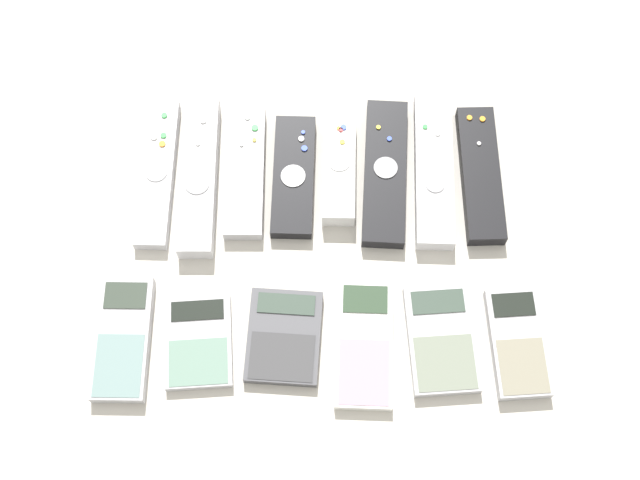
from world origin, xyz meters
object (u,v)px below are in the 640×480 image
(remote_0, at_px, (158,173))
(calculator_0, at_px, (123,339))
(remote_3, at_px, (294,176))
(calculator_3, at_px, (364,344))
(calculator_5, at_px, (518,343))
(remote_2, at_px, (245,172))
(remote_1, at_px, (199,176))
(remote_5, at_px, (385,173))
(remote_6, at_px, (434,170))
(calculator_1, at_px, (198,342))
(calculator_4, at_px, (441,340))
(remote_4, at_px, (339,168))
(remote_7, at_px, (480,175))
(calculator_2, at_px, (284,337))

(remote_0, height_order, calculator_0, same)
(remote_0, xyz_separation_m, remote_3, (0.17, -0.00, 0.00))
(calculator_3, height_order, calculator_5, calculator_5)
(remote_2, bearing_deg, remote_1, -172.53)
(remote_1, xyz_separation_m, remote_5, (0.24, 0.01, -0.00))
(remote_6, xyz_separation_m, calculator_0, (-0.38, -0.22, -0.00))
(calculator_1, height_order, calculator_4, calculator_4)
(remote_5, xyz_separation_m, calculator_0, (-0.32, -0.22, -0.00))
(remote_6, relative_size, calculator_5, 1.57)
(remote_2, bearing_deg, calculator_3, -56.43)
(calculator_5, bearing_deg, calculator_3, 176.45)
(remote_3, distance_m, remote_5, 0.12)
(remote_0, relative_size, remote_4, 1.35)
(remote_4, height_order, calculator_3, remote_4)
(remote_4, relative_size, remote_7, 0.81)
(calculator_0, xyz_separation_m, calculator_4, (0.38, -0.00, -0.00))
(remote_5, distance_m, calculator_5, 0.27)
(remote_4, xyz_separation_m, remote_6, (0.12, -0.00, -0.00))
(remote_1, height_order, remote_7, remote_1)
(remote_3, relative_size, remote_5, 0.82)
(remote_1, relative_size, remote_2, 1.19)
(remote_0, bearing_deg, calculator_4, -30.50)
(calculator_2, bearing_deg, calculator_0, -175.30)
(remote_2, bearing_deg, remote_5, -0.25)
(remote_4, height_order, calculator_0, remote_4)
(remote_0, relative_size, calculator_0, 1.36)
(remote_4, bearing_deg, calculator_5, -46.28)
(remote_0, relative_size, remote_6, 0.96)
(remote_0, relative_size, remote_7, 1.09)
(remote_5, bearing_deg, remote_0, -176.79)
(calculator_5, bearing_deg, calculator_0, 175.65)
(calculator_1, bearing_deg, calculator_2, -0.01)
(remote_6, height_order, calculator_2, remote_6)
(remote_6, relative_size, calculator_0, 1.41)
(calculator_2, bearing_deg, remote_4, 76.89)
(remote_2, bearing_deg, calculator_4, -42.33)
(remote_3, bearing_deg, calculator_1, -115.28)
(remote_0, relative_size, remote_1, 0.94)
(remote_5, relative_size, calculator_1, 1.75)
(calculator_3, bearing_deg, remote_0, 141.32)
(remote_6, distance_m, remote_7, 0.06)
(remote_2, distance_m, remote_7, 0.30)
(remote_5, relative_size, calculator_2, 1.70)
(remote_2, relative_size, remote_5, 0.90)
(remote_5, xyz_separation_m, calculator_2, (-0.13, -0.22, -0.00))
(remote_2, height_order, remote_7, remote_7)
(remote_1, relative_size, remote_7, 1.16)
(remote_5, distance_m, calculator_3, 0.23)
(remote_4, xyz_separation_m, remote_7, (0.18, -0.01, -0.00))
(remote_4, height_order, calculator_1, remote_4)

